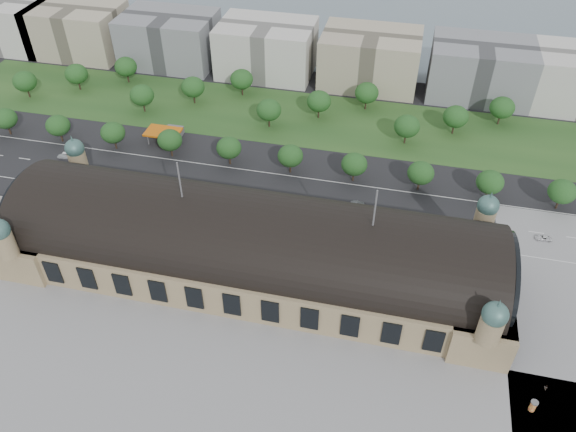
% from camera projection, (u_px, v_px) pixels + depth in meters
% --- Properties ---
extents(ground, '(900.00, 900.00, 0.00)m').
position_uv_depth(ground, '(253.00, 270.00, 174.76)').
color(ground, black).
rests_on(ground, ground).
extents(station, '(150.00, 48.40, 44.30)m').
position_uv_depth(station, '(251.00, 246.00, 168.08)').
color(station, '#9A825F').
rests_on(station, ground).
extents(plaza_south, '(190.00, 48.00, 0.12)m').
position_uv_depth(plaza_south, '(243.00, 400.00, 140.46)').
color(plaza_south, gray).
rests_on(plaza_south, ground).
extents(road_slab, '(260.00, 26.00, 0.10)m').
position_uv_depth(road_slab, '(228.00, 188.00, 206.32)').
color(road_slab, black).
rests_on(road_slab, ground).
extents(grass_belt, '(300.00, 45.00, 0.10)m').
position_uv_depth(grass_belt, '(277.00, 115.00, 246.20)').
color(grass_belt, '#21471C').
rests_on(grass_belt, ground).
extents(petrol_station, '(14.00, 13.00, 5.05)m').
position_uv_depth(petrol_station, '(169.00, 132.00, 230.41)').
color(petrol_station, '#C85D0B').
rests_on(petrol_station, ground).
extents(office_0, '(45.00, 32.00, 24.00)m').
position_uv_depth(office_0, '(9.00, 23.00, 294.52)').
color(office_0, beige).
rests_on(office_0, ground).
extents(office_1, '(45.00, 32.00, 24.00)m').
position_uv_depth(office_1, '(78.00, 30.00, 287.69)').
color(office_1, tan).
rests_on(office_1, ground).
extents(office_2, '(45.00, 32.00, 24.00)m').
position_uv_depth(office_2, '(169.00, 39.00, 279.14)').
color(office_2, gray).
rests_on(office_2, ground).
extents(office_3, '(45.00, 32.00, 24.00)m').
position_uv_depth(office_3, '(267.00, 48.00, 270.59)').
color(office_3, beige).
rests_on(office_3, ground).
extents(office_4, '(45.00, 32.00, 24.00)m').
position_uv_depth(office_4, '(370.00, 59.00, 262.05)').
color(office_4, tan).
rests_on(office_4, ground).
extents(office_5, '(45.00, 32.00, 24.00)m').
position_uv_depth(office_5, '(480.00, 69.00, 253.50)').
color(office_5, gray).
rests_on(office_5, ground).
extents(tree_row_0, '(9.60, 9.60, 11.52)m').
position_uv_depth(tree_row_0, '(5.00, 119.00, 229.70)').
color(tree_row_0, '#2D2116').
rests_on(tree_row_0, ground).
extents(tree_row_1, '(9.60, 9.60, 11.52)m').
position_uv_depth(tree_row_1, '(58.00, 125.00, 225.60)').
color(tree_row_1, '#2D2116').
rests_on(tree_row_1, ground).
extents(tree_row_2, '(9.60, 9.60, 11.52)m').
position_uv_depth(tree_row_2, '(113.00, 133.00, 221.49)').
color(tree_row_2, '#2D2116').
rests_on(tree_row_2, ground).
extents(tree_row_3, '(9.60, 9.60, 11.52)m').
position_uv_depth(tree_row_3, '(170.00, 140.00, 217.39)').
color(tree_row_3, '#2D2116').
rests_on(tree_row_3, ground).
extents(tree_row_4, '(9.60, 9.60, 11.52)m').
position_uv_depth(tree_row_4, '(229.00, 148.00, 213.29)').
color(tree_row_4, '#2D2116').
rests_on(tree_row_4, ground).
extents(tree_row_5, '(9.60, 9.60, 11.52)m').
position_uv_depth(tree_row_5, '(290.00, 156.00, 209.19)').
color(tree_row_5, '#2D2116').
rests_on(tree_row_5, ground).
extents(tree_row_6, '(9.60, 9.60, 11.52)m').
position_uv_depth(tree_row_6, '(354.00, 164.00, 205.08)').
color(tree_row_6, '#2D2116').
rests_on(tree_row_6, ground).
extents(tree_row_7, '(9.60, 9.60, 11.52)m').
position_uv_depth(tree_row_7, '(421.00, 173.00, 200.98)').
color(tree_row_7, '#2D2116').
rests_on(tree_row_7, ground).
extents(tree_row_8, '(9.60, 9.60, 11.52)m').
position_uv_depth(tree_row_8, '(490.00, 182.00, 196.88)').
color(tree_row_8, '#2D2116').
rests_on(tree_row_8, ground).
extents(tree_row_9, '(9.60, 9.60, 11.52)m').
position_uv_depth(tree_row_9, '(562.00, 192.00, 192.78)').
color(tree_row_9, '#2D2116').
rests_on(tree_row_9, ground).
extents(tree_belt_0, '(10.40, 10.40, 12.48)m').
position_uv_depth(tree_belt_0, '(25.00, 81.00, 253.22)').
color(tree_belt_0, '#2D2116').
rests_on(tree_belt_0, ground).
extents(tree_belt_1, '(10.40, 10.40, 12.48)m').
position_uv_depth(tree_belt_1, '(76.00, 74.00, 258.86)').
color(tree_belt_1, '#2D2116').
rests_on(tree_belt_1, ground).
extents(tree_belt_2, '(10.40, 10.40, 12.48)m').
position_uv_depth(tree_belt_2, '(126.00, 67.00, 264.50)').
color(tree_belt_2, '#2D2116').
rests_on(tree_belt_2, ground).
extents(tree_belt_3, '(10.40, 10.40, 12.48)m').
position_uv_depth(tree_belt_3, '(142.00, 95.00, 243.48)').
color(tree_belt_3, '#2D2116').
rests_on(tree_belt_3, ground).
extents(tree_belt_4, '(10.40, 10.40, 12.48)m').
position_uv_depth(tree_belt_4, '(193.00, 87.00, 249.12)').
color(tree_belt_4, '#2D2116').
rests_on(tree_belt_4, ground).
extents(tree_belt_5, '(10.40, 10.40, 12.48)m').
position_uv_depth(tree_belt_5, '(242.00, 79.00, 254.76)').
color(tree_belt_5, '#2D2116').
rests_on(tree_belt_5, ground).
extents(tree_belt_6, '(10.40, 10.40, 12.48)m').
position_uv_depth(tree_belt_6, '(269.00, 110.00, 233.74)').
color(tree_belt_6, '#2D2116').
rests_on(tree_belt_6, ground).
extents(tree_belt_7, '(10.40, 10.40, 12.48)m').
position_uv_depth(tree_belt_7, '(319.00, 101.00, 239.38)').
color(tree_belt_7, '#2D2116').
rests_on(tree_belt_7, ground).
extents(tree_belt_8, '(10.40, 10.40, 12.48)m').
position_uv_depth(tree_belt_8, '(367.00, 93.00, 245.02)').
color(tree_belt_8, '#2D2116').
rests_on(tree_belt_8, ground).
extents(tree_belt_9, '(10.40, 10.40, 12.48)m').
position_uv_depth(tree_belt_9, '(407.00, 126.00, 223.99)').
color(tree_belt_9, '#2D2116').
rests_on(tree_belt_9, ground).
extents(tree_belt_10, '(10.40, 10.40, 12.48)m').
position_uv_depth(tree_belt_10, '(456.00, 117.00, 229.63)').
color(tree_belt_10, '#2D2116').
rests_on(tree_belt_10, ground).
extents(tree_belt_11, '(10.40, 10.40, 12.48)m').
position_uv_depth(tree_belt_11, '(502.00, 108.00, 235.27)').
color(tree_belt_11, '#2D2116').
rests_on(tree_belt_11, ground).
extents(traffic_car_1, '(4.29, 1.92, 1.37)m').
position_uv_depth(traffic_car_1, '(63.00, 156.00, 220.76)').
color(traffic_car_1, gray).
rests_on(traffic_car_1, ground).
extents(traffic_car_2, '(4.80, 2.22, 1.33)m').
position_uv_depth(traffic_car_2, '(141.00, 185.00, 206.87)').
color(traffic_car_2, black).
rests_on(traffic_car_2, ground).
extents(traffic_car_4, '(4.82, 2.23, 1.60)m').
position_uv_depth(traffic_car_4, '(306.00, 204.00, 198.07)').
color(traffic_car_4, '#181945').
rests_on(traffic_car_4, ground).
extents(traffic_car_5, '(5.01, 2.06, 1.62)m').
position_uv_depth(traffic_car_5, '(357.00, 204.00, 198.20)').
color(traffic_car_5, '#525459').
rests_on(traffic_car_5, ground).
extents(traffic_car_6, '(5.33, 2.75, 1.44)m').
position_uv_depth(traffic_car_6, '(543.00, 238.00, 184.78)').
color(traffic_car_6, silver).
rests_on(traffic_car_6, ground).
extents(parked_car_0, '(4.36, 3.54, 1.40)m').
position_uv_depth(parked_car_0, '(97.00, 195.00, 202.34)').
color(parked_car_0, black).
rests_on(parked_car_0, ground).
extents(parked_car_1, '(6.35, 4.54, 1.61)m').
position_uv_depth(parked_car_1, '(104.00, 194.00, 202.38)').
color(parked_car_1, maroon).
rests_on(parked_car_1, ground).
extents(parked_car_2, '(5.59, 4.46, 1.52)m').
position_uv_depth(parked_car_2, '(110.00, 192.00, 203.18)').
color(parked_car_2, '#192448').
rests_on(parked_car_2, ground).
extents(parked_car_3, '(4.56, 4.14, 1.50)m').
position_uv_depth(parked_car_3, '(107.00, 194.00, 202.42)').
color(parked_car_3, slate).
rests_on(parked_car_3, ground).
extents(parked_car_4, '(4.88, 3.97, 1.56)m').
position_uv_depth(parked_car_4, '(140.00, 205.00, 197.90)').
color(parked_car_4, silver).
rests_on(parked_car_4, ground).
extents(parked_car_5, '(6.50, 4.81, 1.64)m').
position_uv_depth(parked_car_5, '(157.00, 199.00, 200.01)').
color(parked_car_5, '#9CA0A5').
rests_on(parked_car_5, ground).
extents(parked_car_6, '(5.83, 4.42, 1.57)m').
position_uv_depth(parked_car_6, '(219.00, 217.00, 192.88)').
color(parked_car_6, black).
rests_on(parked_car_6, ground).
extents(bus_west, '(11.62, 2.93, 3.22)m').
position_uv_depth(bus_west, '(256.00, 199.00, 198.73)').
color(bus_west, red).
rests_on(bus_west, ground).
extents(bus_mid, '(11.67, 3.57, 3.20)m').
position_uv_depth(bus_mid, '(313.00, 216.00, 191.96)').
color(bus_mid, silver).
rests_on(bus_mid, ground).
extents(bus_east, '(11.90, 3.34, 3.28)m').
position_uv_depth(bus_east, '(389.00, 229.00, 186.92)').
color(bus_east, white).
rests_on(bus_east, ground).
extents(advertising_column, '(1.86, 1.86, 3.52)m').
position_uv_depth(advertising_column, '(533.00, 406.00, 137.15)').
color(advertising_column, '#D83652').
rests_on(advertising_column, ground).
extents(pedestrian_2, '(1.01, 1.00, 1.86)m').
position_uv_depth(pedestrian_2, '(546.00, 388.00, 142.03)').
color(pedestrian_2, gray).
rests_on(pedestrian_2, ground).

